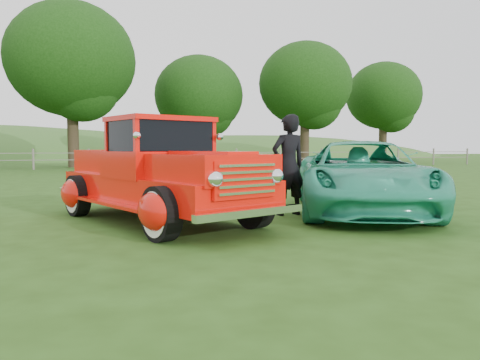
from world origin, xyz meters
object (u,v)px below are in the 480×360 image
object	(u,v)px
tree_far_east	(384,96)
man	(288,165)
tree_mid_east	(305,84)
tree_near_east	(199,96)
red_pickup	(159,176)
tree_near_west	(71,60)
teal_sedan	(361,177)

from	to	relation	value
tree_far_east	man	bearing A→B (deg)	-126.15
tree_mid_east	man	bearing A→B (deg)	-114.93
tree_mid_east	tree_far_east	size ratio (longest dim) A/B	1.07
tree_mid_east	tree_near_east	bearing A→B (deg)	165.96
tree_near_east	red_pickup	xyz separation A→B (m)	(-6.33, -27.76, -4.45)
tree_near_west	man	world-z (taller)	tree_near_west
red_pickup	man	bearing A→B (deg)	-19.77
tree_near_west	red_pickup	bearing A→B (deg)	-83.59
tree_far_east	tree_near_east	bearing A→B (deg)	-176.63
tree_far_east	man	size ratio (longest dim) A/B	4.69
tree_near_west	tree_near_east	size ratio (longest dim) A/B	1.25
tree_mid_east	teal_sedan	bearing A→B (deg)	-112.05
teal_sedan	tree_mid_east	bearing A→B (deg)	90.86
tree_near_east	teal_sedan	size ratio (longest dim) A/B	1.65
tree_near_west	tree_far_east	size ratio (longest dim) A/B	1.18
tree_mid_east	teal_sedan	xyz separation A→B (m)	(-10.42, -25.72, -5.47)
tree_near_west	tree_mid_east	size ratio (longest dim) A/B	1.10
tree_near_west	tree_mid_east	bearing A→B (deg)	6.71
tree_near_east	tree_far_east	distance (m)	17.04
tree_near_west	man	xyz separation A→B (m)	(5.09, -23.63, -5.85)
tree_mid_east	teal_sedan	world-z (taller)	tree_mid_east
man	tree_near_west	bearing A→B (deg)	-87.79
red_pickup	man	xyz separation A→B (m)	(2.42, 0.12, 0.15)
tree_near_east	tree_mid_east	distance (m)	8.30
tree_mid_east	red_pickup	distance (m)	29.96
tree_near_east	red_pickup	world-z (taller)	tree_near_east
tree_near_west	red_pickup	xyz separation A→B (m)	(2.67, -23.76, -6.00)
tree_far_east	teal_sedan	distance (m)	35.05
tree_near_east	tree_far_east	xyz separation A→B (m)	(17.00, 1.00, 0.61)
tree_near_east	man	size ratio (longest dim) A/B	4.41
red_pickup	tree_mid_east	bearing A→B (deg)	38.20
tree_near_west	teal_sedan	size ratio (longest dim) A/B	2.06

